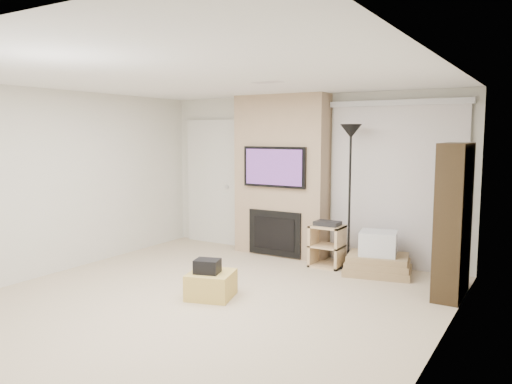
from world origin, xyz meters
The scene contains 15 objects.
floor centered at (0.00, 0.00, 0.00)m, with size 5.00×5.50×0.00m, color beige.
ceiling centered at (0.00, 0.00, 2.50)m, with size 5.00×5.50×0.00m, color white.
wall_back centered at (0.00, 2.75, 1.25)m, with size 5.00×2.50×0.00m, color silver.
wall_left centered at (-2.50, 0.00, 1.25)m, with size 5.50×2.50×0.00m, color silver.
wall_right centered at (2.50, 0.00, 1.25)m, with size 5.50×2.50×0.00m, color silver.
hvac_vent centered at (0.40, 0.80, 2.50)m, with size 0.35×0.18×0.01m, color silver.
ottoman centered at (-0.05, 0.26, 0.15)m, with size 0.50×0.50×0.30m, color #D7B456.
black_bag centered at (-0.06, 0.21, 0.38)m, with size 0.28×0.22×0.16m, color black.
fireplace_wall centered at (-0.35, 2.54, 1.24)m, with size 1.50×0.47×2.50m.
entry_door centered at (-1.80, 2.71, 1.05)m, with size 1.02×0.11×2.14m.
vertical_blinds centered at (1.40, 2.70, 1.27)m, with size 1.98×0.10×2.37m.
floor_lamp centered at (0.86, 2.32, 1.60)m, with size 0.30×0.30×2.04m.
av_stand centered at (0.57, 2.23, 0.35)m, with size 0.45×0.38×0.66m.
box_stack centered at (1.32, 2.23, 0.22)m, with size 0.99×0.83×0.59m.
bookshelf centered at (2.34, 1.77, 0.90)m, with size 0.30×0.80×1.80m.
Camera 1 is at (3.33, -4.31, 1.90)m, focal length 35.00 mm.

